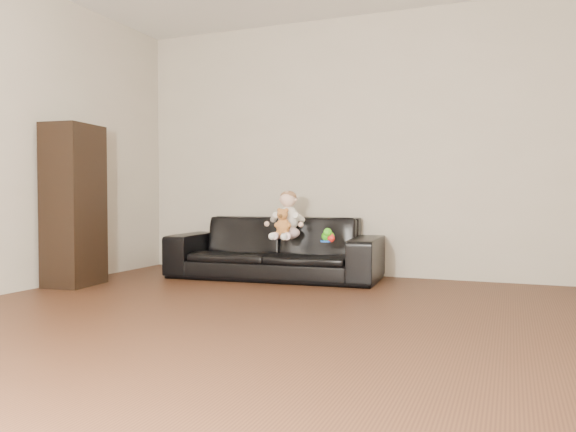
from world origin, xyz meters
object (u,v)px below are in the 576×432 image
at_px(toy_blue_disc, 326,241).
at_px(toy_green, 328,236).
at_px(cabinet, 74,205).
at_px(baby, 287,218).
at_px(toy_rattle, 331,238).
at_px(teddy_bear, 283,222).
at_px(sofa, 275,248).

bearing_deg(toy_blue_disc, toy_green, 86.66).
xyz_separation_m(cabinet, toy_blue_disc, (2.09, 0.82, -0.32)).
xyz_separation_m(cabinet, toy_green, (2.09, 0.87, -0.28)).
height_order(baby, toy_green, baby).
relative_size(toy_green, toy_rattle, 2.03).
bearing_deg(toy_rattle, toy_blue_disc, 171.04).
bearing_deg(teddy_bear, cabinet, 179.63).
bearing_deg(toy_green, toy_blue_disc, -93.34).
bearing_deg(teddy_bear, toy_green, -22.12).
bearing_deg(cabinet, toy_blue_disc, 15.01).
relative_size(cabinet, toy_green, 10.32).
xyz_separation_m(baby, teddy_bear, (0.01, -0.14, -0.03)).
bearing_deg(teddy_bear, toy_rattle, -29.31).
xyz_separation_m(toy_rattle, toy_blue_disc, (-0.05, 0.01, -0.03)).
distance_m(cabinet, toy_rattle, 2.31).
xyz_separation_m(sofa, cabinet, (-1.48, -1.08, 0.42)).
relative_size(sofa, toy_blue_disc, 19.48).
relative_size(cabinet, baby, 3.13).
bearing_deg(teddy_bear, sofa, 100.04).
xyz_separation_m(teddy_bear, toy_blue_disc, (0.42, -0.01, -0.16)).
distance_m(sofa, teddy_bear, 0.41).
bearing_deg(toy_blue_disc, sofa, 156.63).
bearing_deg(baby, teddy_bear, -99.06).
xyz_separation_m(teddy_bear, toy_green, (0.42, 0.03, -0.12)).
bearing_deg(teddy_bear, toy_blue_disc, -28.54).
distance_m(cabinet, baby, 1.93).
distance_m(teddy_bear, toy_blue_disc, 0.45).
xyz_separation_m(sofa, baby, (0.18, -0.11, 0.30)).
distance_m(cabinet, teddy_bear, 1.87).
height_order(sofa, baby, baby).
height_order(toy_rattle, toy_blue_disc, toy_rattle).
relative_size(cabinet, teddy_bear, 5.86).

